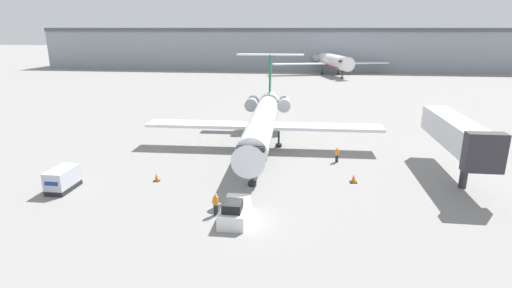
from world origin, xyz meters
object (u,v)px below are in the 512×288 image
(traffic_cone_left, at_px, (156,177))
(traffic_cone_right, at_px, (354,179))
(airplane_parked_far_left, at_px, (332,61))
(jet_bridge, at_px, (457,134))
(luggage_cart, at_px, (63,179))
(worker_by_wing, at_px, (337,155))
(pushback_tug, at_px, (235,211))
(worker_near_tug, at_px, (216,204))
(airplane_main, at_px, (263,120))

(traffic_cone_left, bearing_deg, traffic_cone_right, 6.01)
(airplane_parked_far_left, height_order, jet_bridge, airplane_parked_far_left)
(luggage_cart, distance_m, traffic_cone_left, 8.44)
(jet_bridge, bearing_deg, worker_by_wing, 165.04)
(luggage_cart, distance_m, worker_by_wing, 28.12)
(pushback_tug, bearing_deg, airplane_parked_far_left, 82.77)
(worker_near_tug, bearing_deg, airplane_main, 84.75)
(worker_near_tug, xyz_separation_m, airplane_parked_far_left, (14.77, 102.95, 3.37))
(traffic_cone_left, distance_m, traffic_cone_right, 19.29)
(worker_near_tug, relative_size, traffic_cone_left, 2.26)
(pushback_tug, xyz_separation_m, traffic_cone_right, (10.12, 9.05, -0.31))
(worker_near_tug, bearing_deg, luggage_cart, 167.56)
(worker_near_tug, xyz_separation_m, traffic_cone_left, (-7.42, 6.55, -0.59))
(traffic_cone_right, relative_size, jet_bridge, 0.06)
(airplane_main, xyz_separation_m, airplane_parked_far_left, (13.03, 83.95, 0.79))
(airplane_main, xyz_separation_m, worker_by_wing, (8.82, -4.41, -2.68))
(airplane_parked_far_left, bearing_deg, traffic_cone_left, -102.96)
(traffic_cone_right, xyz_separation_m, airplane_parked_far_left, (3.01, 94.39, 3.96))
(worker_near_tug, relative_size, airplane_parked_far_left, 0.05)
(pushback_tug, distance_m, traffic_cone_left, 11.48)
(airplane_main, bearing_deg, traffic_cone_right, -46.17)
(traffic_cone_left, distance_m, jet_bridge, 29.94)
(airplane_parked_far_left, bearing_deg, worker_near_tug, -98.17)
(airplane_main, distance_m, worker_by_wing, 10.22)
(pushback_tug, distance_m, luggage_cart, 17.29)
(pushback_tug, bearing_deg, worker_near_tug, 163.58)
(pushback_tug, bearing_deg, traffic_cone_left, 142.21)
(worker_near_tug, height_order, worker_by_wing, worker_near_tug)
(pushback_tug, distance_m, jet_bridge, 23.80)
(worker_by_wing, relative_size, jet_bridge, 0.12)
(worker_near_tug, distance_m, worker_by_wing, 18.02)
(pushback_tug, relative_size, traffic_cone_right, 5.56)
(pushback_tug, xyz_separation_m, luggage_cart, (-16.85, 3.84, 0.33))
(traffic_cone_right, bearing_deg, worker_near_tug, -143.95)
(airplane_main, bearing_deg, worker_near_tug, -95.25)
(luggage_cart, height_order, worker_by_wing, luggage_cart)
(worker_by_wing, bearing_deg, airplane_main, 153.45)
(worker_near_tug, bearing_deg, worker_by_wing, 54.08)
(airplane_main, height_order, luggage_cart, airplane_main)
(worker_by_wing, relative_size, traffic_cone_left, 2.05)
(luggage_cart, xyz_separation_m, traffic_cone_left, (7.78, 3.19, -0.64))
(jet_bridge, bearing_deg, worker_near_tug, -152.02)
(worker_near_tug, bearing_deg, traffic_cone_left, 138.58)
(pushback_tug, relative_size, airplane_parked_far_left, 0.12)
(luggage_cart, xyz_separation_m, worker_by_wing, (25.77, 11.24, -0.16))
(traffic_cone_left, height_order, jet_bridge, jet_bridge)
(worker_near_tug, distance_m, traffic_cone_left, 9.91)
(luggage_cart, xyz_separation_m, jet_bridge, (37.02, 8.24, 3.42))
(airplane_main, xyz_separation_m, luggage_cart, (-16.95, -15.65, -2.53))
(airplane_main, distance_m, worker_near_tug, 19.26)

